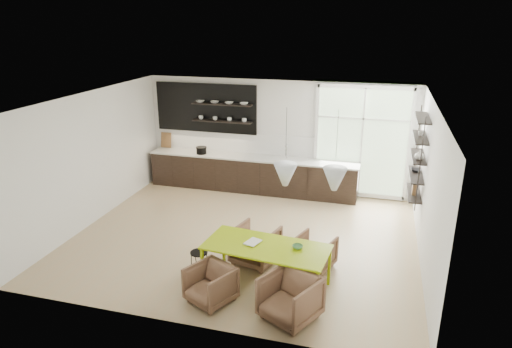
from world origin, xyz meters
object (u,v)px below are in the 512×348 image
object	(u,v)px
dining_table	(266,249)
armchair_front_left	(210,285)
armchair_back_right	(314,252)
wire_stool	(199,260)
armchair_front_right	(290,298)
armchair_back_left	(256,245)

from	to	relation	value
dining_table	armchair_front_left	size ratio (longest dim) A/B	3.17
armchair_back_right	armchair_front_left	distance (m)	2.10
dining_table	armchair_front_left	bearing A→B (deg)	-131.75
dining_table	wire_stool	bearing A→B (deg)	-177.50
armchair_back_right	wire_stool	xyz separation A→B (m)	(-1.97, -0.75, -0.04)
dining_table	armchair_front_right	size ratio (longest dim) A/B	2.74
armchair_front_left	armchair_front_right	size ratio (longest dim) A/B	0.86
armchair_back_left	armchair_front_left	xyz separation A→B (m)	(-0.36, -1.42, -0.04)
armchair_front_right	armchair_back_left	bearing A→B (deg)	149.89
armchair_front_left	armchair_front_right	xyz separation A→B (m)	(1.33, -0.09, 0.05)
armchair_back_right	armchair_front_right	bearing A→B (deg)	104.23
armchair_front_left	armchair_front_right	distance (m)	1.33
armchair_back_left	armchair_back_right	xyz separation A→B (m)	(1.10, 0.10, -0.05)
dining_table	armchair_back_left	xyz separation A→B (m)	(-0.39, 0.73, -0.35)
armchair_back_left	armchair_back_right	size ratio (longest dim) A/B	1.16
dining_table	armchair_front_left	xyz separation A→B (m)	(-0.76, -0.69, -0.40)
wire_stool	armchair_back_right	bearing A→B (deg)	20.93
armchair_back_right	armchair_front_right	distance (m)	1.61
dining_table	armchair_back_right	size ratio (longest dim) A/B	3.21
armchair_back_left	dining_table	bearing A→B (deg)	132.84
armchair_back_right	armchair_front_left	size ratio (longest dim) A/B	0.99
wire_stool	armchair_front_right	bearing A→B (deg)	-24.87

